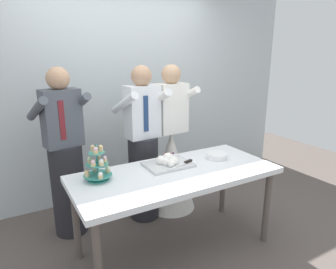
% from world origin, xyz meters
% --- Properties ---
extents(ground_plane, '(8.00, 8.00, 0.00)m').
position_xyz_m(ground_plane, '(0.00, 0.00, 0.00)').
color(ground_plane, '#564C47').
extents(rear_wall, '(5.20, 0.10, 2.90)m').
position_xyz_m(rear_wall, '(0.00, 1.42, 1.45)').
color(rear_wall, silver).
rests_on(rear_wall, ground_plane).
extents(dessert_table, '(1.80, 0.80, 0.78)m').
position_xyz_m(dessert_table, '(0.00, 0.00, 0.70)').
color(dessert_table, silver).
rests_on(dessert_table, ground_plane).
extents(cupcake_stand, '(0.23, 0.23, 0.31)m').
position_xyz_m(cupcake_stand, '(-0.64, 0.17, 0.89)').
color(cupcake_stand, teal).
rests_on(cupcake_stand, dessert_table).
extents(main_cake_tray, '(0.43, 0.31, 0.12)m').
position_xyz_m(main_cake_tray, '(0.01, 0.15, 0.81)').
color(main_cake_tray, silver).
rests_on(main_cake_tray, dessert_table).
extents(plate_stack, '(0.21, 0.20, 0.05)m').
position_xyz_m(plate_stack, '(0.52, 0.09, 0.80)').
color(plate_stack, white).
rests_on(plate_stack, dessert_table).
extents(person_groom, '(0.50, 0.52, 1.66)m').
position_xyz_m(person_groom, '(0.00, 0.67, 0.75)').
color(person_groom, '#232328').
rests_on(person_groom, ground_plane).
extents(person_bride, '(0.56, 0.56, 1.66)m').
position_xyz_m(person_bride, '(0.36, 0.71, 0.58)').
color(person_bride, white).
rests_on(person_bride, ground_plane).
extents(person_guest, '(0.53, 0.55, 1.66)m').
position_xyz_m(person_guest, '(-0.78, 0.78, 0.75)').
color(person_guest, '#232328').
rests_on(person_guest, ground_plane).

